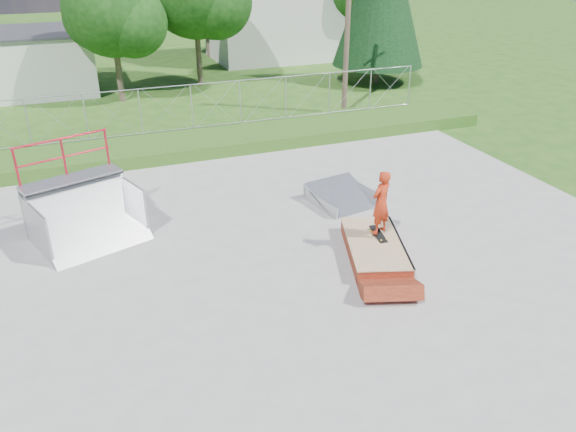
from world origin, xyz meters
name	(u,v)px	position (x,y,z in m)	size (l,w,h in m)	color
ground	(287,267)	(0.00, 0.00, 0.00)	(120.00, 120.00, 0.00)	#275017
concrete_pad	(287,266)	(0.00, 0.00, 0.02)	(20.00, 16.00, 0.04)	gray
grass_berm	(200,142)	(0.00, 9.50, 0.25)	(24.00, 3.00, 0.50)	#275017
grind_box	(374,249)	(2.29, -0.32, 0.21)	(2.19, 3.12, 0.42)	maroon
quarter_pipe	(84,196)	(-4.47, 3.19, 1.32)	(2.65, 2.24, 2.65)	#ABAEB3
flat_bank_ramp	(343,196)	(2.93, 2.85, 0.26)	(1.72, 1.84, 0.53)	#ABAEB3
skateboard	(378,234)	(2.53, -0.07, 0.47)	(0.22, 0.80, 0.02)	black
skater	(381,205)	(2.53, -0.07, 1.31)	(0.61, 0.40, 1.69)	red
chain_link_fence	(192,107)	(0.00, 10.50, 1.40)	(20.00, 0.06, 1.80)	#A0A4A8
utility_pole	(348,24)	(7.50, 12.00, 4.00)	(0.24, 0.24, 8.00)	brown
tree_left_near	(117,13)	(-1.75, 17.83, 4.24)	(4.76, 4.48, 6.65)	brown
tree_back_mid	(210,1)	(5.21, 27.86, 3.63)	(4.08, 3.84, 5.70)	brown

